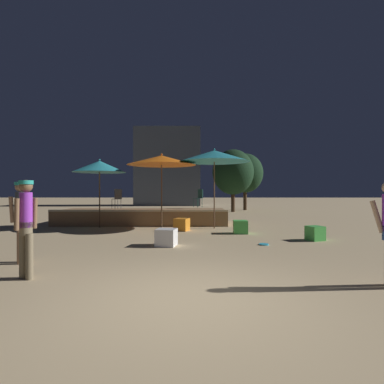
% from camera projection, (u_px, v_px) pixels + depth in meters
% --- Properties ---
extents(ground_plane, '(120.00, 120.00, 0.00)m').
position_uv_depth(ground_plane, '(190.00, 299.00, 4.34)').
color(ground_plane, tan).
extents(wooden_deck, '(7.81, 2.70, 0.73)m').
position_uv_depth(wooden_deck, '(143.00, 216.00, 14.30)').
color(wooden_deck, olive).
rests_on(wooden_deck, ground).
extents(patio_umbrella_0, '(2.94, 2.94, 3.15)m').
position_uv_depth(patio_umbrella_0, '(162.00, 160.00, 12.74)').
color(patio_umbrella_0, brown).
rests_on(patio_umbrella_0, ground).
extents(patio_umbrella_1, '(2.23, 2.23, 2.91)m').
position_uv_depth(patio_umbrella_1, '(100.00, 167.00, 12.66)').
color(patio_umbrella_1, brown).
rests_on(patio_umbrella_1, ground).
extents(patio_umbrella_2, '(2.95, 2.95, 3.32)m').
position_uv_depth(patio_umbrella_2, '(214.00, 156.00, 12.40)').
color(patio_umbrella_2, brown).
rests_on(patio_umbrella_2, ground).
extents(cube_seat_0, '(0.54, 0.54, 0.48)m').
position_uv_depth(cube_seat_0, '(240.00, 227.00, 10.96)').
color(cube_seat_0, '#4CC651').
rests_on(cube_seat_0, ground).
extents(cube_seat_1, '(0.58, 0.58, 0.45)m').
position_uv_depth(cube_seat_1, '(315.00, 233.00, 9.45)').
color(cube_seat_1, '#4CC651').
rests_on(cube_seat_1, ground).
extents(cube_seat_2, '(0.65, 0.65, 0.48)m').
position_uv_depth(cube_seat_2, '(182.00, 225.00, 11.71)').
color(cube_seat_2, orange).
rests_on(cube_seat_2, ground).
extents(cube_seat_3, '(0.64, 0.64, 0.48)m').
position_uv_depth(cube_seat_3, '(166.00, 237.00, 8.53)').
color(cube_seat_3, white).
rests_on(cube_seat_3, ground).
extents(person_0, '(0.29, 0.43, 1.77)m').
position_uv_depth(person_0, '(26.00, 223.00, 5.34)').
color(person_0, '#72664C').
rests_on(person_0, ground).
extents(person_2, '(0.46, 0.29, 1.77)m').
position_uv_depth(person_2, '(21.00, 217.00, 6.50)').
color(person_2, '#997051').
rests_on(person_2, ground).
extents(bistro_chair_0, '(0.48, 0.48, 0.90)m').
position_uv_depth(bistro_chair_0, '(117.00, 197.00, 13.71)').
color(bistro_chair_0, '#47474C').
rests_on(bistro_chair_0, wooden_deck).
extents(bistro_chair_1, '(0.48, 0.48, 0.90)m').
position_uv_depth(bistro_chair_1, '(199.00, 196.00, 15.09)').
color(bistro_chair_1, '#1E4C47').
rests_on(bistro_chair_1, wooden_deck).
extents(frisbee_disc, '(0.28, 0.28, 0.03)m').
position_uv_depth(frisbee_disc, '(264.00, 244.00, 8.66)').
color(frisbee_disc, '#33B2D8').
rests_on(frisbee_disc, ground).
extents(background_tree_0, '(2.84, 2.84, 4.52)m').
position_uv_depth(background_tree_0, '(245.00, 173.00, 23.91)').
color(background_tree_0, '#3D2B1C').
rests_on(background_tree_0, ground).
extents(background_tree_1, '(3.01, 3.01, 4.57)m').
position_uv_depth(background_tree_1, '(233.00, 172.00, 21.90)').
color(background_tree_1, '#3D2B1C').
rests_on(background_tree_1, ground).
extents(distant_building, '(6.77, 3.40, 8.05)m').
position_uv_depth(distant_building, '(168.00, 167.00, 31.68)').
color(distant_building, '#4C5666').
rests_on(distant_building, ground).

